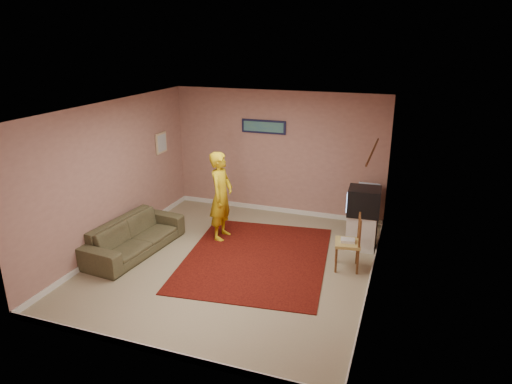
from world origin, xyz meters
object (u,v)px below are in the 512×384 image
(tv_cabinet, at_px, (362,231))
(person, at_px, (221,196))
(crt_tv, at_px, (364,201))
(sofa, at_px, (134,236))
(chair_a, at_px, (368,202))
(chair_b, at_px, (348,236))

(tv_cabinet, height_order, person, person)
(tv_cabinet, distance_m, person, 2.62)
(crt_tv, bearing_deg, tv_cabinet, 0.00)
(sofa, bearing_deg, person, -43.58)
(chair_a, xyz_separation_m, sofa, (-3.74, -2.39, -0.26))
(sofa, relative_size, person, 1.20)
(chair_a, distance_m, sofa, 4.45)
(crt_tv, xyz_separation_m, person, (-2.53, -0.44, -0.05))
(crt_tv, height_order, chair_b, crt_tv)
(tv_cabinet, relative_size, person, 0.39)
(crt_tv, distance_m, person, 2.57)
(chair_a, bearing_deg, sofa, -148.92)
(tv_cabinet, bearing_deg, chair_b, -98.45)
(sofa, bearing_deg, chair_b, -74.81)
(tv_cabinet, height_order, sofa, tv_cabinet)
(crt_tv, distance_m, chair_b, 0.93)
(chair_a, distance_m, chair_b, 1.77)
(tv_cabinet, height_order, chair_b, chair_b)
(chair_a, bearing_deg, tv_cabinet, -90.97)
(chair_b, distance_m, person, 2.46)
(tv_cabinet, relative_size, chair_b, 1.28)
(chair_a, bearing_deg, chair_b, -95.41)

